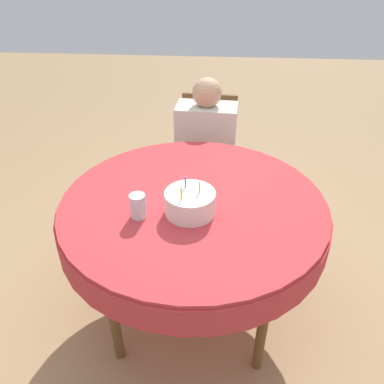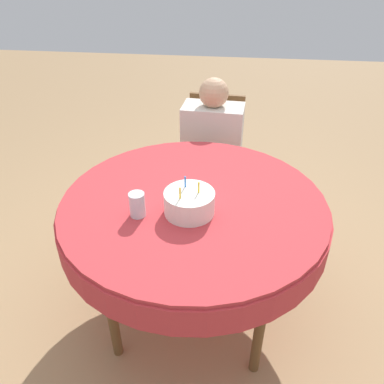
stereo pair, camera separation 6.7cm
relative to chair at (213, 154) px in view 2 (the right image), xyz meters
name	(u,v)px [view 2 (the right image)]	position (x,y,z in m)	size (l,w,h in m)	color
ground_plane	(193,305)	(-0.02, -1.03, -0.48)	(12.00, 12.00, 0.00)	#A37F56
dining_table	(193,214)	(-0.02, -1.03, 0.20)	(1.31, 1.31, 0.77)	#BC3338
chair	(213,154)	(0.00, 0.00, 0.00)	(0.48, 0.48, 0.90)	brown
person	(212,139)	(-0.01, -0.10, 0.17)	(0.43, 0.36, 1.08)	tan
birthday_cake	(189,203)	(-0.03, -1.14, 0.34)	(0.23, 0.23, 0.16)	white
drinking_glass	(137,205)	(-0.26, -1.19, 0.35)	(0.07, 0.07, 0.12)	silver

